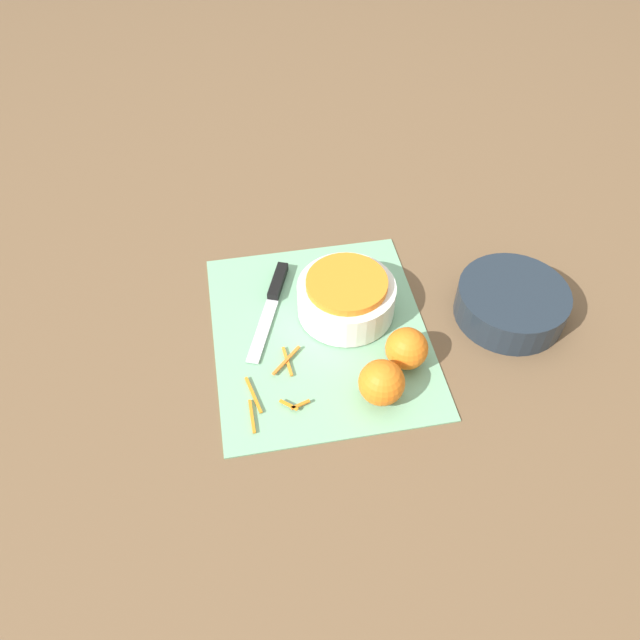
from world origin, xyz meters
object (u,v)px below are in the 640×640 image
object	(u,v)px
bowl_speckled	(346,296)
knife	(274,293)
bowl_dark	(511,303)
orange_right	(407,349)
orange_left	(382,383)

from	to	relation	value
bowl_speckled	knife	xyz separation A→B (m)	(-0.06, -0.12, -0.03)
bowl_speckled	knife	world-z (taller)	bowl_speckled
bowl_speckled	bowl_dark	xyz separation A→B (m)	(0.06, 0.29, -0.01)
bowl_dark	bowl_speckled	bearing A→B (deg)	-100.98
knife	orange_right	size ratio (longest dim) A/B	3.17
bowl_dark	orange_left	bearing A→B (deg)	-63.38
bowl_speckled	orange_left	bearing A→B (deg)	4.90
orange_right	bowl_dark	bearing A→B (deg)	109.53
bowl_speckled	orange_right	bearing A→B (deg)	29.27
knife	orange_right	distance (m)	0.27
bowl_speckled	bowl_dark	world-z (taller)	bowl_speckled
bowl_speckled	orange_right	world-z (taller)	bowl_speckled
orange_right	bowl_speckled	bearing A→B (deg)	-150.73
bowl_speckled	orange_left	distance (m)	0.19
orange_left	bowl_speckled	bearing A→B (deg)	-175.10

